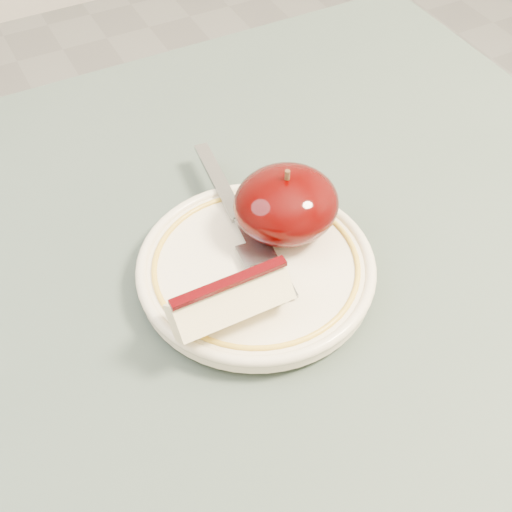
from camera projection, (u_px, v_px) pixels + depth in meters
name	position (u px, v px, depth m)	size (l,w,h in m)	color
table	(229.00, 499.00, 0.53)	(0.90, 0.90, 0.75)	brown
plate	(256.00, 268.00, 0.55)	(0.18, 0.18, 0.02)	beige
apple_half	(286.00, 204.00, 0.55)	(0.08, 0.08, 0.06)	#2C0000
apple_wedge	(230.00, 301.00, 0.50)	(0.09, 0.04, 0.04)	beige
fork	(239.00, 220.00, 0.57)	(0.04, 0.19, 0.00)	gray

